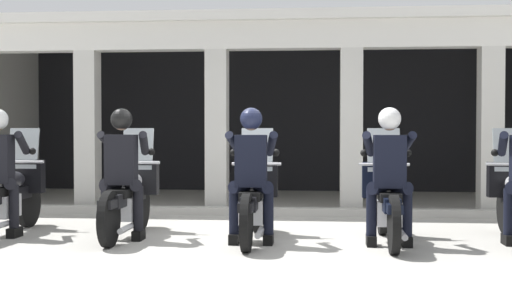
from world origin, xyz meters
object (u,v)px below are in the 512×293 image
object	(u,v)px
police_officer_center	(251,163)
police_officer_right	(389,164)
motorcycle_far_left	(9,194)
motorcycle_left	(129,196)
motorcycle_center	(254,199)
motorcycle_right	(387,200)
police_officer_left	(122,162)

from	to	relation	value
police_officer_center	police_officer_right	world-z (taller)	same
motorcycle_far_left	motorcycle_left	bearing A→B (deg)	-6.70
motorcycle_far_left	motorcycle_center	size ratio (longest dim) A/B	1.00
motorcycle_far_left	police_officer_right	world-z (taller)	police_officer_right
motorcycle_right	motorcycle_left	bearing A→B (deg)	-177.98
motorcycle_center	police_officer_center	bearing A→B (deg)	-85.02
police_officer_center	motorcycle_center	bearing A→B (deg)	94.98
motorcycle_left	motorcycle_center	xyz separation A→B (m)	(1.58, -0.16, 0.00)
police_officer_center	motorcycle_right	size ratio (longest dim) A/B	0.78
motorcycle_right	police_officer_right	world-z (taller)	police_officer_right
motorcycle_far_left	motorcycle_center	distance (m)	3.17
motorcycle_right	police_officer_right	distance (m)	0.52
police_officer_center	police_officer_right	size ratio (longest dim) A/B	1.00
motorcycle_center	police_officer_right	world-z (taller)	police_officer_right
police_officer_left	police_officer_right	bearing A→B (deg)	-4.25
police_officer_center	motorcycle_right	xyz separation A→B (m)	(1.58, 0.29, -0.44)
motorcycle_right	motorcycle_center	bearing A→B (deg)	-174.99
motorcycle_far_left	motorcycle_center	bearing A→B (deg)	-8.31
motorcycle_left	police_officer_center	distance (m)	1.70
motorcycle_left	motorcycle_right	bearing A→B (deg)	-4.25
police_officer_center	police_officer_right	distance (m)	1.58
police_officer_left	motorcycle_right	size ratio (longest dim) A/B	0.78
police_officer_left	motorcycle_right	bearing A→B (deg)	0.89
motorcycle_left	motorcycle_center	bearing A→B (deg)	-7.22
police_officer_left	motorcycle_right	world-z (taller)	police_officer_left
motorcycle_far_left	motorcycle_left	distance (m)	1.58
motorcycle_left	motorcycle_right	world-z (taller)	same
police_officer_left	motorcycle_center	world-z (taller)	police_officer_left
motorcycle_right	motorcycle_far_left	bearing A→B (deg)	-177.90
motorcycle_far_left	police_officer_right	bearing A→B (deg)	-10.27
motorcycle_far_left	police_officer_left	world-z (taller)	police_officer_left
motorcycle_center	police_officer_right	size ratio (longest dim) A/B	1.29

